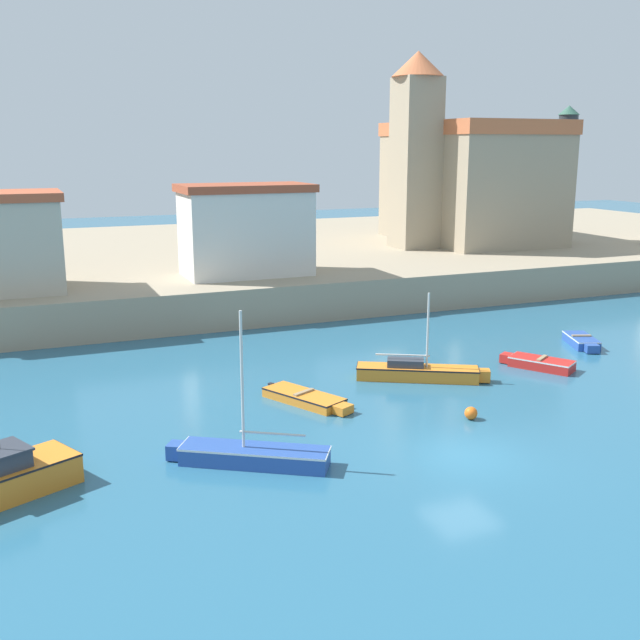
{
  "coord_description": "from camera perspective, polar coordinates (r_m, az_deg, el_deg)",
  "views": [
    {
      "loc": [
        -14.26,
        -21.14,
        10.78
      ],
      "look_at": [
        0.12,
        13.75,
        2.0
      ],
      "focal_mm": 42.0,
      "sensor_mm": 36.0,
      "label": 1
    }
  ],
  "objects": [
    {
      "name": "quay_seawall",
      "position": [
        64.49,
        -9.41,
        4.4
      ],
      "size": [
        120.0,
        40.0,
        2.44
      ],
      "primitive_type": "cube",
      "color": "gray",
      "rests_on": "ground"
    },
    {
      "name": "dinghy_blue_5",
      "position": [
        43.84,
        19.33,
        -1.51
      ],
      "size": [
        2.17,
        3.4,
        0.59
      ],
      "color": "#284C9E",
      "rests_on": "ground"
    },
    {
      "name": "dinghy_orange_2",
      "position": [
        32.34,
        -1.09,
        -5.94
      ],
      "size": [
        2.9,
        4.41,
        0.5
      ],
      "color": "orange",
      "rests_on": "ground"
    },
    {
      "name": "dinghy_red_1",
      "position": [
        38.81,
        16.36,
        -3.14
      ],
      "size": [
        2.75,
        3.58,
        0.59
      ],
      "color": "red",
      "rests_on": "ground"
    },
    {
      "name": "harbor_shed_near_wharf",
      "position": [
        49.8,
        -5.68,
        6.88
      ],
      "size": [
        8.54,
        4.79,
        5.96
      ],
      "color": "silver",
      "rests_on": "quay_seawall"
    },
    {
      "name": "church",
      "position": [
        68.54,
        11.04,
        10.55
      ],
      "size": [
        14.53,
        15.36,
        15.79
      ],
      "color": "gray",
      "rests_on": "quay_seawall"
    },
    {
      "name": "sailboat_orange_4",
      "position": [
        35.71,
        7.51,
        -3.91
      ],
      "size": [
        5.9,
        3.83,
        4.2
      ],
      "color": "orange",
      "rests_on": "ground"
    },
    {
      "name": "sailboat_blue_0",
      "position": [
        26.43,
        -5.26,
        -10.15
      ],
      "size": [
        5.36,
        3.86,
        5.47
      ],
      "color": "#284C9E",
      "rests_on": "ground"
    },
    {
      "name": "lighthouse",
      "position": [
        71.66,
        18.13,
        10.37
      ],
      "size": [
        2.02,
        2.02,
        11.84
      ],
      "color": "silver",
      "rests_on": "quay_seawall"
    },
    {
      "name": "mooring_buoy",
      "position": [
        31.05,
        11.43,
        -6.97
      ],
      "size": [
        0.53,
        0.53,
        0.53
      ],
      "primitive_type": "sphere",
      "color": "orange",
      "rests_on": "ground"
    },
    {
      "name": "ground_plane",
      "position": [
        27.69,
        10.84,
        -10.07
      ],
      "size": [
        200.0,
        200.0,
        0.0
      ],
      "primitive_type": "plane",
      "color": "#28607F"
    },
    {
      "name": "motorboat_orange_3",
      "position": [
        25.97,
        -23.01,
        -11.04
      ],
      "size": [
        5.1,
        3.47,
        2.51
      ],
      "color": "orange",
      "rests_on": "ground"
    }
  ]
}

